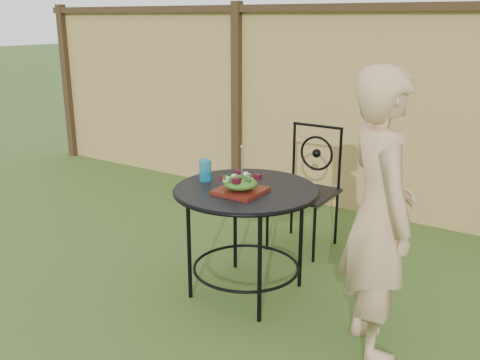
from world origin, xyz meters
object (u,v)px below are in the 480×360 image
(patio_chair, at_px, (307,184))
(salad_plate, at_px, (240,191))
(patio_table, at_px, (246,209))
(diner, at_px, (379,216))

(patio_chair, distance_m, salad_plate, 1.04)
(patio_table, bearing_deg, patio_chair, 91.67)
(diner, xyz_separation_m, salad_plate, (-0.88, 0.04, -0.03))
(patio_chair, bearing_deg, patio_table, -88.33)
(diner, bearing_deg, salad_plate, 47.15)
(patio_table, height_order, diner, diner)
(patio_chair, bearing_deg, diner, -48.72)
(patio_table, bearing_deg, salad_plate, -77.79)
(patio_table, relative_size, salad_plate, 3.42)
(patio_table, xyz_separation_m, diner, (0.90, -0.14, 0.18))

